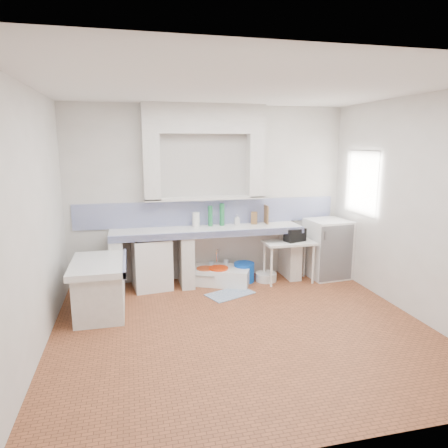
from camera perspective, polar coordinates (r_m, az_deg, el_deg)
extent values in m
plane|color=brown|center=(5.04, 2.69, -14.60)|extent=(4.50, 4.50, 0.00)
plane|color=silver|center=(4.57, 3.03, 18.81)|extent=(4.50, 4.50, 0.00)
plane|color=silver|center=(6.53, -2.01, 4.28)|extent=(4.50, 0.00, 4.50)
plane|color=silver|center=(2.79, 14.33, -5.86)|extent=(4.50, 0.00, 4.50)
plane|color=silver|center=(4.54, -25.61, -0.01)|extent=(0.00, 4.50, 4.50)
plane|color=silver|center=(5.65, 25.37, 2.06)|extent=(0.00, 4.50, 4.50)
cube|color=silver|center=(6.34, -2.78, 14.70)|extent=(1.90, 0.25, 0.45)
cube|color=#372211|center=(6.69, 20.34, 5.48)|extent=(0.35, 0.86, 1.06)
cube|color=white|center=(6.59, 19.50, 8.77)|extent=(0.01, 0.84, 0.24)
cube|color=white|center=(6.31, -2.34, -0.95)|extent=(3.00, 0.60, 0.08)
cube|color=navy|center=(6.04, -1.84, -1.51)|extent=(3.00, 0.04, 0.10)
cube|color=silver|center=(6.32, -14.93, -5.53)|extent=(0.20, 0.55, 0.82)
cube|color=silver|center=(6.37, -5.41, -5.06)|extent=(0.20, 0.55, 0.82)
cube|color=silver|center=(6.81, 9.36, -4.06)|extent=(0.20, 0.55, 0.82)
cube|color=white|center=(5.49, -17.36, -5.51)|extent=(0.70, 1.10, 0.08)
cube|color=silver|center=(5.60, -17.15, -8.94)|extent=(0.60, 1.00, 0.62)
cube|color=navy|center=(5.48, -13.91, -5.37)|extent=(0.04, 1.10, 0.10)
cube|color=navy|center=(6.56, -1.97, 1.66)|extent=(4.27, 0.03, 0.40)
cube|color=white|center=(6.31, -10.23, -5.48)|extent=(0.62, 0.60, 0.79)
cube|color=white|center=(6.50, -0.66, -7.38)|extent=(1.09, 0.88, 0.23)
cube|color=white|center=(6.58, 9.13, -5.29)|extent=(0.80, 0.45, 0.04)
cube|color=white|center=(6.93, 14.43, -3.38)|extent=(0.68, 0.68, 0.97)
cylinder|color=#BC441B|center=(6.43, -2.62, -7.42)|extent=(0.33, 0.33, 0.27)
cylinder|color=red|center=(6.41, -0.77, -7.40)|extent=(0.38, 0.38, 0.29)
cylinder|color=blue|center=(6.57, 2.86, -6.83)|extent=(0.37, 0.37, 0.31)
cylinder|color=white|center=(6.65, 5.98, -7.45)|extent=(0.42, 0.42, 0.13)
cylinder|color=silver|center=(6.65, -1.78, -6.60)|extent=(0.09, 0.09, 0.31)
cylinder|color=silver|center=(6.70, 0.27, -6.39)|extent=(0.11, 0.11, 0.32)
cube|color=black|center=(6.51, 10.03, -1.54)|extent=(0.37, 0.28, 0.21)
cylinder|color=#217640|center=(6.43, -1.95, 1.13)|extent=(0.08, 0.08, 0.33)
cylinder|color=#217640|center=(6.46, -0.28, 1.34)|extent=(0.08, 0.08, 0.36)
cube|color=olive|center=(6.62, 4.29, 0.86)|extent=(0.12, 0.11, 0.20)
cube|color=olive|center=(6.67, 6.02, 1.36)|extent=(0.03, 0.22, 0.30)
cylinder|color=white|center=(6.40, -4.00, 0.62)|extent=(0.14, 0.14, 0.23)
imported|color=white|center=(6.54, 1.86, 0.63)|extent=(0.09, 0.09, 0.17)
cube|color=#365988|center=(6.07, 0.86, -9.87)|extent=(0.78, 0.63, 0.01)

